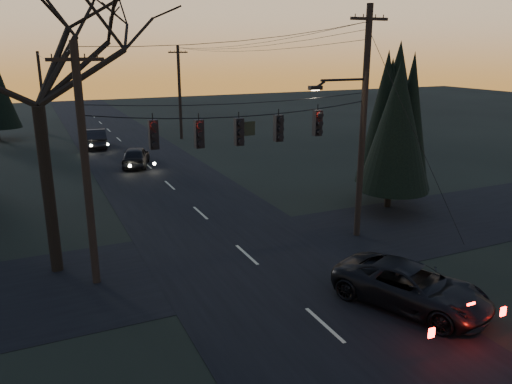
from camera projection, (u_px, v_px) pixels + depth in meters
name	position (u px, v px, depth m)	size (l,w,h in m)	color
main_road	(179.00, 193.00, 29.39)	(8.00, 120.00, 0.02)	black
cross_road	(247.00, 255.00, 20.66)	(60.00, 7.00, 0.02)	black
utility_pole_right	(356.00, 235.00, 22.86)	(5.00, 0.30, 10.00)	black
utility_pole_left	(97.00, 282.00, 18.25)	(1.80, 0.30, 8.50)	black
utility_pole_far_r	(182.00, 139.00, 47.31)	(1.80, 0.30, 8.50)	black
utility_pole_far_l	(47.00, 134.00, 49.68)	(0.30, 0.30, 8.00)	black
span_signal_assembly	(240.00, 130.00, 19.11)	(11.50, 0.44, 1.60)	black
bare_tree_left	(29.00, 31.00, 16.82)	(10.36, 10.36, 12.59)	black
evergreen_right	(394.00, 121.00, 25.69)	(3.84, 3.84, 8.10)	black
suv_near	(411.00, 287.00, 16.36)	(2.35, 5.10, 1.42)	black
sedan_oncoming_a	(136.00, 157.00, 35.98)	(1.71, 4.26, 1.45)	black
sedan_oncoming_b	(95.00, 138.00, 42.91)	(1.68, 4.81, 1.58)	black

